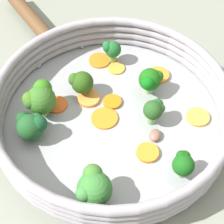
# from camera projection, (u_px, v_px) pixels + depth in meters

# --- Properties ---
(ground_plane) EXTENTS (4.00, 4.00, 0.00)m
(ground_plane) POSITION_uv_depth(u_px,v_px,m) (112.00, 123.00, 0.60)
(ground_plane) COLOR gray
(skillet) EXTENTS (0.35, 0.35, 0.01)m
(skillet) POSITION_uv_depth(u_px,v_px,m) (112.00, 120.00, 0.60)
(skillet) COLOR #939699
(skillet) RESTS_ON ground_plane
(skillet_rim_wall) EXTENTS (0.37, 0.37, 0.06)m
(skillet_rim_wall) POSITION_uv_depth(u_px,v_px,m) (112.00, 107.00, 0.57)
(skillet_rim_wall) COLOR #9A949C
(skillet_rim_wall) RESTS_ON skillet
(skillet_handle) EXTENTS (0.11, 0.19, 0.03)m
(skillet_handle) POSITION_uv_depth(u_px,v_px,m) (32.00, 19.00, 0.72)
(skillet_handle) COLOR brown
(skillet_handle) RESTS_ON skillet
(skillet_rivet_left) EXTENTS (0.01, 0.01, 0.01)m
(skillet_rivet_left) POSITION_uv_depth(u_px,v_px,m) (82.00, 46.00, 0.69)
(skillet_rivet_left) COLOR #95959A
(skillet_rivet_left) RESTS_ON skillet
(skillet_rivet_right) EXTENTS (0.01, 0.01, 0.01)m
(skillet_rivet_right) POSITION_uv_depth(u_px,v_px,m) (39.00, 66.00, 0.65)
(skillet_rivet_right) COLOR #979198
(skillet_rivet_right) RESTS_ON skillet
(carrot_slice_0) EXTENTS (0.04, 0.04, 0.00)m
(carrot_slice_0) POSITION_uv_depth(u_px,v_px,m) (116.00, 68.00, 0.65)
(carrot_slice_0) COLOR orange
(carrot_slice_0) RESTS_ON skillet
(carrot_slice_1) EXTENTS (0.05, 0.05, 0.00)m
(carrot_slice_1) POSITION_uv_depth(u_px,v_px,m) (198.00, 117.00, 0.59)
(carrot_slice_1) COLOR #F39B39
(carrot_slice_1) RESTS_ON skillet
(carrot_slice_2) EXTENTS (0.04, 0.04, 0.01)m
(carrot_slice_2) POSITION_uv_depth(u_px,v_px,m) (148.00, 153.00, 0.55)
(carrot_slice_2) COLOR orange
(carrot_slice_2) RESTS_ON skillet
(carrot_slice_3) EXTENTS (0.04, 0.04, 0.01)m
(carrot_slice_3) POSITION_uv_depth(u_px,v_px,m) (158.00, 75.00, 0.64)
(carrot_slice_3) COLOR orange
(carrot_slice_3) RESTS_ON skillet
(carrot_slice_4) EXTENTS (0.05, 0.05, 0.00)m
(carrot_slice_4) POSITION_uv_depth(u_px,v_px,m) (57.00, 105.00, 0.60)
(carrot_slice_4) COLOR #D95B1D
(carrot_slice_4) RESTS_ON skillet
(carrot_slice_5) EXTENTS (0.05, 0.05, 0.01)m
(carrot_slice_5) POSITION_uv_depth(u_px,v_px,m) (89.00, 98.00, 0.61)
(carrot_slice_5) COLOR orange
(carrot_slice_5) RESTS_ON skillet
(carrot_slice_6) EXTENTS (0.04, 0.04, 0.01)m
(carrot_slice_6) POSITION_uv_depth(u_px,v_px,m) (112.00, 102.00, 0.61)
(carrot_slice_6) COLOR orange
(carrot_slice_6) RESTS_ON skillet
(carrot_slice_7) EXTENTS (0.05, 0.05, 0.00)m
(carrot_slice_7) POSITION_uv_depth(u_px,v_px,m) (98.00, 61.00, 0.67)
(carrot_slice_7) COLOR orange
(carrot_slice_7) RESTS_ON skillet
(carrot_slice_8) EXTENTS (0.06, 0.06, 0.00)m
(carrot_slice_8) POSITION_uv_depth(u_px,v_px,m) (104.00, 117.00, 0.59)
(carrot_slice_8) COLOR orange
(carrot_slice_8) RESTS_ON skillet
(broccoli_floret_0) EXTENTS (0.04, 0.04, 0.05)m
(broccoli_floret_0) POSITION_uv_depth(u_px,v_px,m) (150.00, 80.00, 0.60)
(broccoli_floret_0) COLOR #82AD66
(broccoli_floret_0) RESTS_ON skillet
(broccoli_floret_1) EXTENTS (0.03, 0.03, 0.05)m
(broccoli_floret_1) POSITION_uv_depth(u_px,v_px,m) (154.00, 110.00, 0.56)
(broccoli_floret_1) COLOR #6BA45A
(broccoli_floret_1) RESTS_ON skillet
(broccoli_floret_2) EXTENTS (0.05, 0.05, 0.06)m
(broccoli_floret_2) POSITION_uv_depth(u_px,v_px,m) (40.00, 98.00, 0.57)
(broccoli_floret_2) COLOR #89B664
(broccoli_floret_2) RESTS_ON skillet
(broccoli_floret_3) EXTENTS (0.03, 0.03, 0.04)m
(broccoli_floret_3) POSITION_uv_depth(u_px,v_px,m) (112.00, 50.00, 0.64)
(broccoli_floret_3) COLOR #62904D
(broccoli_floret_3) RESTS_ON skillet
(broccoli_floret_4) EXTENTS (0.04, 0.04, 0.05)m
(broccoli_floret_4) POSITION_uv_depth(u_px,v_px,m) (81.00, 82.00, 0.60)
(broccoli_floret_4) COLOR olive
(broccoli_floret_4) RESTS_ON skillet
(broccoli_floret_5) EXTENTS (0.05, 0.04, 0.05)m
(broccoli_floret_5) POSITION_uv_depth(u_px,v_px,m) (31.00, 126.00, 0.55)
(broccoli_floret_5) COLOR #7CA15D
(broccoli_floret_5) RESTS_ON skillet
(broccoli_floret_6) EXTENTS (0.03, 0.03, 0.04)m
(broccoli_floret_6) POSITION_uv_depth(u_px,v_px,m) (183.00, 163.00, 0.51)
(broccoli_floret_6) COLOR #84B66F
(broccoli_floret_6) RESTS_ON skillet
(broccoli_floret_7) EXTENTS (0.05, 0.05, 0.06)m
(broccoli_floret_7) POSITION_uv_depth(u_px,v_px,m) (94.00, 187.00, 0.48)
(broccoli_floret_7) COLOR #7DA055
(broccoli_floret_7) RESTS_ON skillet
(mushroom_piece_0) EXTENTS (0.02, 0.03, 0.01)m
(mushroom_piece_0) POSITION_uv_depth(u_px,v_px,m) (155.00, 135.00, 0.56)
(mushroom_piece_0) COLOR #855F4B
(mushroom_piece_0) RESTS_ON skillet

